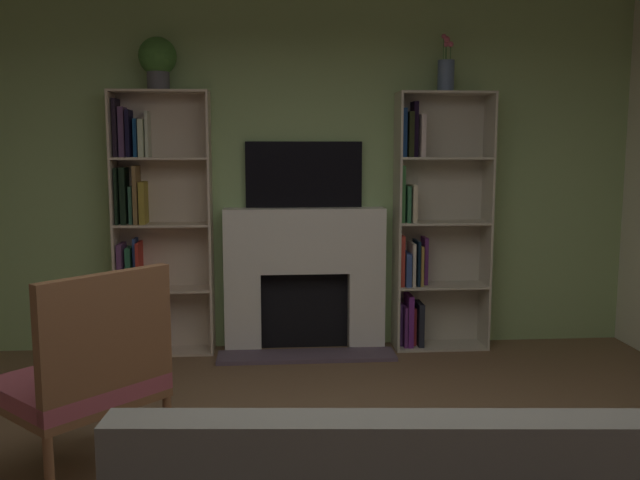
% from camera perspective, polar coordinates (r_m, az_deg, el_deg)
% --- Properties ---
extents(wall_back_accent, '(5.47, 0.06, 2.89)m').
position_cam_1_polar(wall_back_accent, '(5.49, -1.41, 5.94)').
color(wall_back_accent, '#9ABC76').
rests_on(wall_back_accent, ground_plane).
extents(fireplace, '(1.38, 0.52, 1.14)m').
position_cam_1_polar(fireplace, '(5.44, -1.30, -2.98)').
color(fireplace, white).
rests_on(fireplace, ground_plane).
extents(tv, '(0.93, 0.06, 0.52)m').
position_cam_1_polar(tv, '(5.43, -1.37, 5.52)').
color(tv, black).
rests_on(tv, fireplace).
extents(bookshelf_left, '(0.75, 0.27, 2.05)m').
position_cam_1_polar(bookshelf_left, '(5.47, -13.98, 1.15)').
color(bookshelf_left, beige).
rests_on(bookshelf_left, ground_plane).
extents(bookshelf_right, '(0.75, 0.30, 2.05)m').
position_cam_1_polar(bookshelf_right, '(5.54, 9.11, 0.97)').
color(bookshelf_right, beige).
rests_on(bookshelf_right, ground_plane).
extents(potted_plant, '(0.29, 0.29, 0.39)m').
position_cam_1_polar(potted_plant, '(5.40, -13.48, 14.52)').
color(potted_plant, '#505259').
rests_on(potted_plant, bookshelf_left).
extents(vase_with_flowers, '(0.13, 0.13, 0.44)m').
position_cam_1_polar(vase_with_flowers, '(5.51, 10.53, 13.62)').
color(vase_with_flowers, slate).
rests_on(vase_with_flowers, bookshelf_right).
extents(armchair, '(0.91, 0.91, 1.06)m').
position_cam_1_polar(armchair, '(3.46, -19.03, -10.72)').
color(armchair, brown).
rests_on(armchair, ground_plane).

